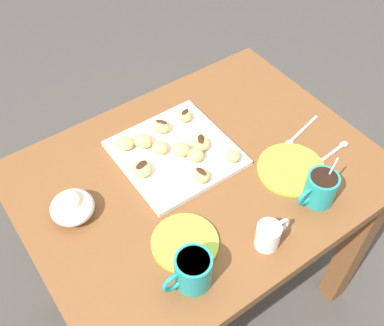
{
  "coord_description": "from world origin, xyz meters",
  "views": [
    {
      "loc": [
        0.49,
        0.65,
        1.72
      ],
      "look_at": [
        0.01,
        -0.03,
        0.75
      ],
      "focal_mm": 43.18,
      "sensor_mm": 36.0,
      "label": 1
    }
  ],
  "objects_px": {
    "beignet_7": "(201,176)",
    "pastry_plate_square": "(176,153)",
    "coffee_mug_teal_right": "(192,270)",
    "beignet_5": "(196,155)",
    "beignet_1": "(201,143)",
    "beignet_4": "(160,147)",
    "saucer_lime_left": "(291,169)",
    "beignet_8": "(143,141)",
    "dining_table": "(199,203)",
    "beignet_9": "(232,156)",
    "coffee_mug_teal_left": "(320,188)",
    "beignet_0": "(142,169)",
    "saucer_lime_right": "(185,243)",
    "beignet_10": "(185,116)",
    "beignet_3": "(181,149)",
    "cream_pitcher_white": "(269,234)",
    "ice_cream_bowl": "(72,206)",
    "beignet_6": "(124,143)",
    "beignet_2": "(162,127)"
  },
  "relations": [
    {
      "from": "beignet_2",
      "to": "beignet_8",
      "type": "xyz_separation_m",
      "value": [
        0.07,
        0.02,
        0.0
      ]
    },
    {
      "from": "beignet_0",
      "to": "beignet_5",
      "type": "distance_m",
      "value": 0.15
    },
    {
      "from": "saucer_lime_left",
      "to": "saucer_lime_right",
      "type": "xyz_separation_m",
      "value": [
        0.37,
        0.02,
        0.0
      ]
    },
    {
      "from": "coffee_mug_teal_right",
      "to": "beignet_6",
      "type": "distance_m",
      "value": 0.45
    },
    {
      "from": "cream_pitcher_white",
      "to": "saucer_lime_left",
      "type": "bearing_deg",
      "value": -146.68
    },
    {
      "from": "beignet_7",
      "to": "pastry_plate_square",
      "type": "bearing_deg",
      "value": -90.8
    },
    {
      "from": "cream_pitcher_white",
      "to": "beignet_3",
      "type": "relative_size",
      "value": 2.09
    },
    {
      "from": "beignet_1",
      "to": "pastry_plate_square",
      "type": "bearing_deg",
      "value": -23.05
    },
    {
      "from": "beignet_9",
      "to": "beignet_3",
      "type": "bearing_deg",
      "value": -43.87
    },
    {
      "from": "cream_pitcher_white",
      "to": "beignet_4",
      "type": "xyz_separation_m",
      "value": [
        0.06,
        -0.39,
        -0.01
      ]
    },
    {
      "from": "dining_table",
      "to": "beignet_5",
      "type": "xyz_separation_m",
      "value": [
        -0.01,
        -0.04,
        0.18
      ]
    },
    {
      "from": "beignet_7",
      "to": "beignet_10",
      "type": "distance_m",
      "value": 0.23
    },
    {
      "from": "beignet_1",
      "to": "beignet_6",
      "type": "xyz_separation_m",
      "value": [
        0.18,
        -0.13,
        -0.0
      ]
    },
    {
      "from": "beignet_1",
      "to": "beignet_0",
      "type": "bearing_deg",
      "value": -4.59
    },
    {
      "from": "coffee_mug_teal_left",
      "to": "beignet_9",
      "type": "height_order",
      "value": "coffee_mug_teal_left"
    },
    {
      "from": "coffee_mug_teal_left",
      "to": "beignet_9",
      "type": "distance_m",
      "value": 0.25
    },
    {
      "from": "cream_pitcher_white",
      "to": "beignet_10",
      "type": "bearing_deg",
      "value": -98.93
    },
    {
      "from": "cream_pitcher_white",
      "to": "beignet_1",
      "type": "bearing_deg",
      "value": -97.55
    },
    {
      "from": "ice_cream_bowl",
      "to": "saucer_lime_right",
      "type": "bearing_deg",
      "value": 127.74
    },
    {
      "from": "coffee_mug_teal_right",
      "to": "beignet_7",
      "type": "bearing_deg",
      "value": -129.99
    },
    {
      "from": "dining_table",
      "to": "beignet_10",
      "type": "relative_size",
      "value": 23.13
    },
    {
      "from": "saucer_lime_left",
      "to": "cream_pitcher_white",
      "type": "bearing_deg",
      "value": 33.32
    },
    {
      "from": "coffee_mug_teal_left",
      "to": "beignet_1",
      "type": "relative_size",
      "value": 2.57
    },
    {
      "from": "saucer_lime_left",
      "to": "beignet_4",
      "type": "relative_size",
      "value": 3.86
    },
    {
      "from": "beignet_4",
      "to": "beignet_5",
      "type": "bearing_deg",
      "value": 127.42
    },
    {
      "from": "dining_table",
      "to": "coffee_mug_teal_right",
      "type": "bearing_deg",
      "value": 50.91
    },
    {
      "from": "beignet_10",
      "to": "beignet_1",
      "type": "bearing_deg",
      "value": 77.12
    },
    {
      "from": "pastry_plate_square",
      "to": "ice_cream_bowl",
      "type": "xyz_separation_m",
      "value": [
        0.33,
        0.02,
        0.03
      ]
    },
    {
      "from": "dining_table",
      "to": "ice_cream_bowl",
      "type": "bearing_deg",
      "value": -12.29
    },
    {
      "from": "beignet_1",
      "to": "dining_table",
      "type": "bearing_deg",
      "value": 52.51
    },
    {
      "from": "beignet_9",
      "to": "beignet_5",
      "type": "bearing_deg",
      "value": -35.35
    },
    {
      "from": "pastry_plate_square",
      "to": "coffee_mug_teal_right",
      "type": "xyz_separation_m",
      "value": [
        0.19,
        0.34,
        0.04
      ]
    },
    {
      "from": "dining_table",
      "to": "beignet_9",
      "type": "distance_m",
      "value": 0.2
    },
    {
      "from": "beignet_4",
      "to": "saucer_lime_left",
      "type": "bearing_deg",
      "value": 135.65
    },
    {
      "from": "beignet_5",
      "to": "beignet_1",
      "type": "bearing_deg",
      "value": -143.27
    },
    {
      "from": "dining_table",
      "to": "beignet_1",
      "type": "xyz_separation_m",
      "value": [
        -0.05,
        -0.07,
        0.18
      ]
    },
    {
      "from": "beignet_8",
      "to": "pastry_plate_square",
      "type": "bearing_deg",
      "value": 130.92
    },
    {
      "from": "dining_table",
      "to": "cream_pitcher_white",
      "type": "distance_m",
      "value": 0.33
    },
    {
      "from": "ice_cream_bowl",
      "to": "beignet_1",
      "type": "relative_size",
      "value": 2.07
    },
    {
      "from": "beignet_1",
      "to": "beignet_10",
      "type": "xyz_separation_m",
      "value": [
        -0.03,
        -0.12,
        -0.0
      ]
    },
    {
      "from": "beignet_8",
      "to": "ice_cream_bowl",
      "type": "bearing_deg",
      "value": 18.97
    },
    {
      "from": "beignet_7",
      "to": "beignet_2",
      "type": "bearing_deg",
      "value": -93.58
    },
    {
      "from": "beignet_9",
      "to": "beignet_6",
      "type": "bearing_deg",
      "value": -44.23
    },
    {
      "from": "beignet_0",
      "to": "beignet_1",
      "type": "bearing_deg",
      "value": 175.41
    },
    {
      "from": "beignet_5",
      "to": "beignet_3",
      "type": "bearing_deg",
      "value": -62.93
    },
    {
      "from": "beignet_1",
      "to": "beignet_4",
      "type": "height_order",
      "value": "same"
    },
    {
      "from": "beignet_2",
      "to": "beignet_8",
      "type": "height_order",
      "value": "beignet_8"
    },
    {
      "from": "beignet_1",
      "to": "beignet_10",
      "type": "height_order",
      "value": "same"
    },
    {
      "from": "coffee_mug_teal_left",
      "to": "beignet_4",
      "type": "distance_m",
      "value": 0.45
    },
    {
      "from": "coffee_mug_teal_left",
      "to": "beignet_10",
      "type": "bearing_deg",
      "value": -74.3
    }
  ]
}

